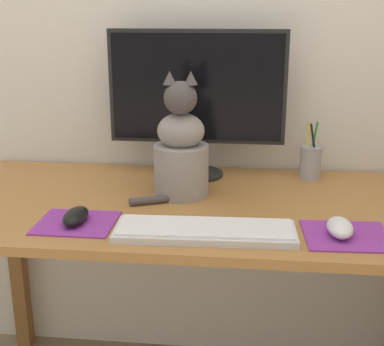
{
  "coord_description": "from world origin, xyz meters",
  "views": [
    {
      "loc": [
        0.13,
        -1.4,
        1.25
      ],
      "look_at": [
        -0.01,
        -0.09,
        0.84
      ],
      "focal_mm": 50.0,
      "sensor_mm": 36.0,
      "label": 1
    }
  ],
  "objects_px": {
    "cat": "(181,151)",
    "pen_cup": "(311,162)",
    "keyboard": "(205,231)",
    "computer_mouse_left": "(76,216)",
    "monitor": "(197,95)",
    "computer_mouse_right": "(340,228)"
  },
  "relations": [
    {
      "from": "cat",
      "to": "computer_mouse_right",
      "type": "bearing_deg",
      "value": -34.59
    },
    {
      "from": "pen_cup",
      "to": "cat",
      "type": "bearing_deg",
      "value": -152.76
    },
    {
      "from": "monitor",
      "to": "keyboard",
      "type": "relative_size",
      "value": 1.26
    },
    {
      "from": "computer_mouse_left",
      "to": "computer_mouse_right",
      "type": "height_order",
      "value": "computer_mouse_right"
    },
    {
      "from": "keyboard",
      "to": "computer_mouse_left",
      "type": "xyz_separation_m",
      "value": [
        -0.33,
        0.03,
        0.01
      ]
    },
    {
      "from": "keyboard",
      "to": "pen_cup",
      "type": "bearing_deg",
      "value": 56.33
    },
    {
      "from": "cat",
      "to": "pen_cup",
      "type": "height_order",
      "value": "cat"
    },
    {
      "from": "cat",
      "to": "pen_cup",
      "type": "bearing_deg",
      "value": 24.1
    },
    {
      "from": "keyboard",
      "to": "computer_mouse_left",
      "type": "height_order",
      "value": "computer_mouse_left"
    },
    {
      "from": "cat",
      "to": "pen_cup",
      "type": "distance_m",
      "value": 0.44
    },
    {
      "from": "cat",
      "to": "computer_mouse_left",
      "type": "bearing_deg",
      "value": -137.15
    },
    {
      "from": "monitor",
      "to": "cat",
      "type": "bearing_deg",
      "value": -97.92
    },
    {
      "from": "computer_mouse_right",
      "to": "keyboard",
      "type": "bearing_deg",
      "value": -175.33
    },
    {
      "from": "monitor",
      "to": "pen_cup",
      "type": "distance_m",
      "value": 0.42
    },
    {
      "from": "keyboard",
      "to": "cat",
      "type": "xyz_separation_m",
      "value": [
        -0.09,
        0.28,
        0.12
      ]
    },
    {
      "from": "monitor",
      "to": "pen_cup",
      "type": "bearing_deg",
      "value": 1.16
    },
    {
      "from": "computer_mouse_right",
      "to": "computer_mouse_left",
      "type": "bearing_deg",
      "value": 179.23
    },
    {
      "from": "computer_mouse_left",
      "to": "pen_cup",
      "type": "height_order",
      "value": "pen_cup"
    },
    {
      "from": "computer_mouse_right",
      "to": "cat",
      "type": "distance_m",
      "value": 0.5
    },
    {
      "from": "computer_mouse_left",
      "to": "keyboard",
      "type": "bearing_deg",
      "value": -6.02
    },
    {
      "from": "computer_mouse_left",
      "to": "cat",
      "type": "xyz_separation_m",
      "value": [
        0.23,
        0.24,
        0.11
      ]
    },
    {
      "from": "monitor",
      "to": "computer_mouse_right",
      "type": "xyz_separation_m",
      "value": [
        0.39,
        -0.44,
        -0.24
      ]
    }
  ]
}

